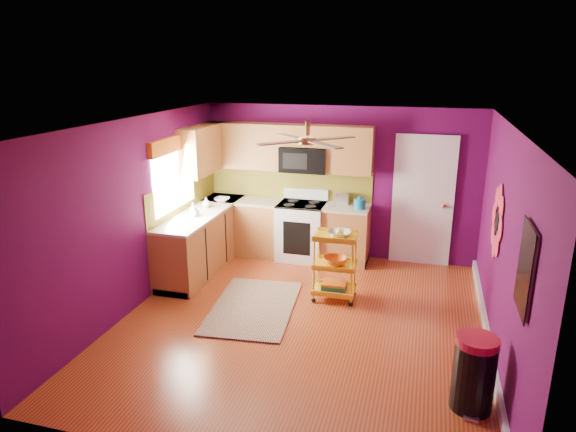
% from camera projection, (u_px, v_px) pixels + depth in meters
% --- Properties ---
extents(ground, '(5.00, 5.00, 0.00)m').
position_uv_depth(ground, '(302.00, 322.00, 6.50)').
color(ground, maroon).
rests_on(ground, ground).
extents(room_envelope, '(4.54, 5.04, 2.52)m').
position_uv_depth(room_envelope, '(305.00, 198.00, 6.01)').
color(room_envelope, '#4F0945').
rests_on(room_envelope, ground).
extents(lower_cabinets, '(2.81, 2.31, 0.94)m').
position_uv_depth(lower_cabinets, '(249.00, 236.00, 8.39)').
color(lower_cabinets, brown).
rests_on(lower_cabinets, ground).
extents(electric_range, '(0.76, 0.66, 1.13)m').
position_uv_depth(electric_range, '(302.00, 230.00, 8.50)').
color(electric_range, white).
rests_on(electric_range, ground).
extents(upper_cabinetry, '(2.80, 2.30, 1.26)m').
position_uv_depth(upper_cabinetry, '(261.00, 150.00, 8.29)').
color(upper_cabinetry, brown).
rests_on(upper_cabinetry, ground).
extents(left_window, '(0.08, 1.35, 1.08)m').
position_uv_depth(left_window, '(174.00, 163.00, 7.53)').
color(left_window, white).
rests_on(left_window, ground).
extents(panel_door, '(0.95, 0.11, 2.15)m').
position_uv_depth(panel_door, '(423.00, 202.00, 8.13)').
color(panel_door, white).
rests_on(panel_door, ground).
extents(right_wall_art, '(0.04, 2.74, 1.04)m').
position_uv_depth(right_wall_art, '(508.00, 239.00, 5.19)').
color(right_wall_art, black).
rests_on(right_wall_art, ground).
extents(ceiling_fan, '(1.01, 1.01, 0.26)m').
position_uv_depth(ceiling_fan, '(307.00, 140.00, 6.01)').
color(ceiling_fan, '#BF8C3F').
rests_on(ceiling_fan, ground).
extents(shag_rug, '(1.21, 1.81, 0.02)m').
position_uv_depth(shag_rug, '(253.00, 307.00, 6.88)').
color(shag_rug, black).
rests_on(shag_rug, ground).
extents(rolling_cart, '(0.58, 0.43, 1.04)m').
position_uv_depth(rolling_cart, '(335.00, 263.00, 6.99)').
color(rolling_cart, yellow).
rests_on(rolling_cart, ground).
extents(trash_can, '(0.45, 0.47, 0.75)m').
position_uv_depth(trash_can, '(474.00, 373.00, 4.80)').
color(trash_can, black).
rests_on(trash_can, ground).
extents(teal_kettle, '(0.18, 0.18, 0.21)m').
position_uv_depth(teal_kettle, '(360.00, 204.00, 8.06)').
color(teal_kettle, '#146F97').
rests_on(teal_kettle, lower_cabinets).
extents(toaster, '(0.22, 0.15, 0.18)m').
position_uv_depth(toaster, '(342.00, 199.00, 8.32)').
color(toaster, beige).
rests_on(toaster, lower_cabinets).
extents(soap_bottle_a, '(0.09, 0.09, 0.19)m').
position_uv_depth(soap_bottle_a, '(193.00, 209.00, 7.71)').
color(soap_bottle_a, '#EA3F72').
rests_on(soap_bottle_a, lower_cabinets).
extents(soap_bottle_b, '(0.13, 0.13, 0.17)m').
position_uv_depth(soap_bottle_b, '(206.00, 202.00, 8.13)').
color(soap_bottle_b, white).
rests_on(soap_bottle_b, lower_cabinets).
extents(counter_dish, '(0.25, 0.25, 0.06)m').
position_uv_depth(counter_dish, '(222.00, 200.00, 8.50)').
color(counter_dish, white).
rests_on(counter_dish, lower_cabinets).
extents(counter_cup, '(0.13, 0.13, 0.10)m').
position_uv_depth(counter_cup, '(195.00, 213.00, 7.67)').
color(counter_cup, white).
rests_on(counter_cup, lower_cabinets).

